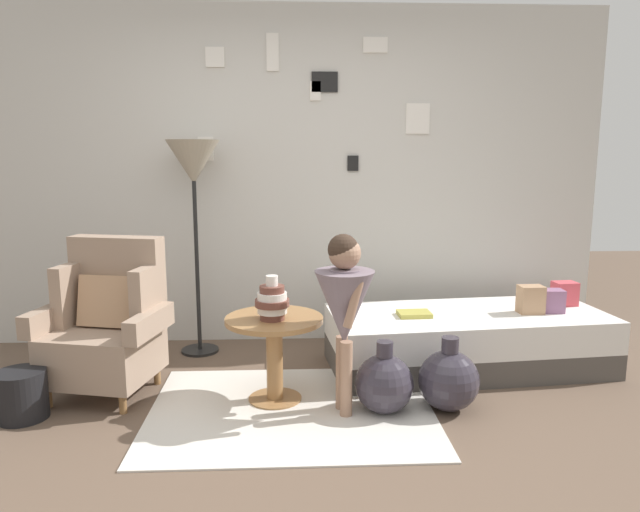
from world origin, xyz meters
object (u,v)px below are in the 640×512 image
(book_on_daybed, at_px, (414,314))
(magazine_basket, at_px, (22,395))
(person_child, at_px, (344,302))
(side_table, at_px, (274,341))
(armchair, at_px, (107,324))
(floor_lamp, at_px, (194,171))
(demijohn_near, at_px, (384,383))
(demijohn_far, at_px, (449,380))
(daybed, at_px, (467,340))
(vase_striped, at_px, (272,302))

(book_on_daybed, xyz_separation_m, magazine_basket, (-2.37, -0.60, -0.28))
(person_child, bearing_deg, side_table, 154.46)
(armchair, distance_m, floor_lamp, 1.26)
(armchair, bearing_deg, demijohn_near, -13.18)
(side_table, xyz_separation_m, demijohn_far, (1.02, -0.17, -0.20))
(armchair, relative_size, magazine_basket, 3.46)
(side_table, height_order, person_child, person_child)
(armchair, relative_size, demijohn_near, 2.26)
(daybed, distance_m, demijohn_far, 0.74)
(daybed, height_order, vase_striped, vase_striped)
(floor_lamp, height_order, magazine_basket, floor_lamp)
(person_child, distance_m, demijohn_near, 0.54)
(daybed, bearing_deg, magazine_basket, -166.26)
(vase_striped, height_order, demijohn_near, vase_striped)
(side_table, height_order, demijohn_far, side_table)
(book_on_daybed, bearing_deg, person_child, -130.51)
(floor_lamp, distance_m, demijohn_far, 2.29)
(floor_lamp, bearing_deg, person_child, -48.40)
(side_table, bearing_deg, magazine_basket, -173.14)
(armchair, distance_m, daybed, 2.41)
(book_on_daybed, bearing_deg, floor_lamp, 161.91)
(book_on_daybed, height_order, magazine_basket, book_on_daybed)
(floor_lamp, xyz_separation_m, demijohn_far, (1.62, -1.11, -1.18))
(armchair, xyz_separation_m, vase_striped, (1.04, -0.25, 0.20))
(demijohn_near, height_order, demijohn_far, demijohn_far)
(vase_striped, bearing_deg, book_on_daybed, 26.87)
(side_table, height_order, book_on_daybed, side_table)
(vase_striped, distance_m, person_child, 0.44)
(armchair, height_order, vase_striped, armchair)
(armchair, bearing_deg, floor_lamp, 58.25)
(book_on_daybed, height_order, demijohn_near, book_on_daybed)
(armchair, height_order, person_child, person_child)
(person_child, distance_m, book_on_daybed, 0.86)
(vase_striped, distance_m, magazine_basket, 1.51)
(side_table, height_order, vase_striped, vase_striped)
(side_table, distance_m, demijohn_near, 0.70)
(floor_lamp, distance_m, book_on_daybed, 1.87)
(armchair, height_order, magazine_basket, armchair)
(vase_striped, xyz_separation_m, floor_lamp, (-0.59, 0.98, 0.73))
(side_table, xyz_separation_m, demijohn_near, (0.64, -0.19, -0.21))
(side_table, bearing_deg, demijohn_near, -16.45)
(vase_striped, relative_size, demijohn_far, 0.60)
(armchair, distance_m, demijohn_near, 1.75)
(person_child, bearing_deg, armchair, 164.63)
(book_on_daybed, relative_size, demijohn_far, 0.50)
(side_table, bearing_deg, person_child, -25.54)
(vase_striped, height_order, book_on_daybed, vase_striped)
(book_on_daybed, distance_m, demijohn_near, 0.73)
(demijohn_near, bearing_deg, magazine_basket, 179.54)
(side_table, relative_size, demijohn_far, 1.33)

